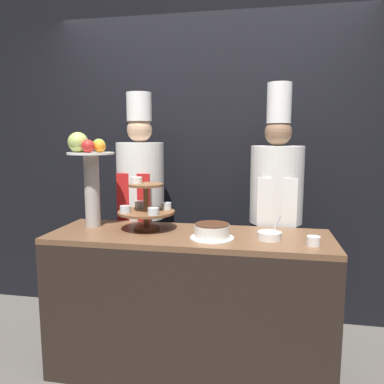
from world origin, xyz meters
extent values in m
cube|color=black|center=(0.00, 1.15, 1.40)|extent=(10.00, 0.06, 2.80)
cube|color=black|center=(0.00, 0.29, 0.44)|extent=(1.75, 0.57, 0.88)
cube|color=brown|center=(0.00, 0.29, 0.90)|extent=(1.75, 0.57, 0.03)
cylinder|color=brown|center=(-0.30, 0.35, 0.93)|extent=(0.17, 0.17, 0.02)
cylinder|color=brown|center=(-0.30, 0.35, 1.07)|extent=(0.04, 0.04, 0.30)
cylinder|color=brown|center=(-0.30, 0.35, 1.03)|extent=(0.37, 0.37, 0.02)
cylinder|color=brown|center=(-0.30, 0.35, 1.21)|extent=(0.22, 0.22, 0.02)
cylinder|color=silver|center=(-0.38, 0.46, 1.06)|extent=(0.07, 0.07, 0.04)
cylinder|color=red|center=(-0.38, 0.46, 1.06)|extent=(0.06, 0.06, 0.03)
cylinder|color=silver|center=(-0.41, 0.27, 1.06)|extent=(0.07, 0.07, 0.04)
cylinder|color=green|center=(-0.41, 0.27, 1.06)|extent=(0.06, 0.06, 0.03)
cylinder|color=silver|center=(-0.22, 0.24, 1.06)|extent=(0.07, 0.07, 0.04)
cylinder|color=beige|center=(-0.22, 0.24, 1.06)|extent=(0.06, 0.06, 0.03)
cylinder|color=silver|center=(-0.18, 0.43, 1.06)|extent=(0.07, 0.07, 0.04)
cylinder|color=gold|center=(-0.18, 0.43, 1.06)|extent=(0.06, 0.06, 0.03)
cylinder|color=white|center=(-0.36, 0.36, 1.24)|extent=(0.07, 0.07, 0.04)
cylinder|color=#B2ADA8|center=(-0.68, 0.37, 1.16)|extent=(0.10, 0.10, 0.49)
cylinder|color=white|center=(-0.68, 0.37, 1.41)|extent=(0.31, 0.31, 0.01)
sphere|color=orange|center=(-0.60, 0.35, 1.46)|extent=(0.08, 0.08, 0.08)
sphere|color=#84B742|center=(-0.65, 0.44, 1.46)|extent=(0.09, 0.09, 0.09)
sphere|color=orange|center=(-0.74, 0.40, 1.46)|extent=(0.08, 0.08, 0.08)
sphere|color=#ADC160|center=(-0.75, 0.33, 1.49)|extent=(0.13, 0.13, 0.13)
sphere|color=red|center=(-0.66, 0.29, 1.46)|extent=(0.08, 0.08, 0.08)
cylinder|color=white|center=(0.16, 0.20, 0.92)|extent=(0.26, 0.26, 0.01)
cylinder|color=white|center=(0.16, 0.20, 0.97)|extent=(0.21, 0.21, 0.08)
cylinder|color=#472819|center=(0.16, 0.20, 1.01)|extent=(0.21, 0.21, 0.01)
cylinder|color=white|center=(0.73, 0.16, 0.95)|extent=(0.08, 0.08, 0.05)
cylinder|color=white|center=(0.49, 0.24, 0.94)|extent=(0.14, 0.14, 0.05)
cylinder|color=#BCBCC1|center=(0.53, 0.24, 1.01)|extent=(0.05, 0.01, 0.11)
cube|color=#28282D|center=(-0.48, 0.79, 0.45)|extent=(0.27, 0.15, 0.90)
cylinder|color=white|center=(-0.48, 0.79, 1.19)|extent=(0.36, 0.36, 0.58)
cube|color=red|center=(-0.48, 0.62, 1.07)|extent=(0.25, 0.01, 0.37)
sphere|color=tan|center=(-0.48, 0.79, 1.58)|extent=(0.19, 0.19, 0.19)
cylinder|color=white|center=(-0.48, 0.79, 1.74)|extent=(0.19, 0.19, 0.21)
cube|color=#28282D|center=(0.54, 0.79, 0.45)|extent=(0.28, 0.16, 0.91)
cylinder|color=white|center=(0.54, 0.79, 1.18)|extent=(0.38, 0.38, 0.55)
cube|color=white|center=(0.54, 0.61, 1.07)|extent=(0.26, 0.01, 0.35)
sphere|color=#846047|center=(0.54, 0.79, 1.55)|extent=(0.19, 0.19, 0.19)
cylinder|color=white|center=(0.54, 0.79, 1.75)|extent=(0.17, 0.17, 0.28)
camera|label=1|loc=(0.44, -1.94, 1.51)|focal=35.00mm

